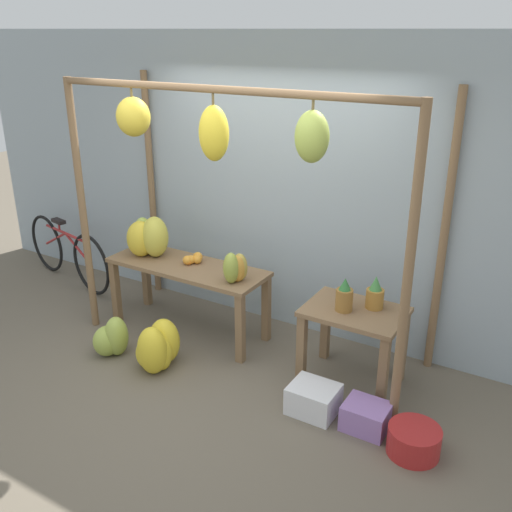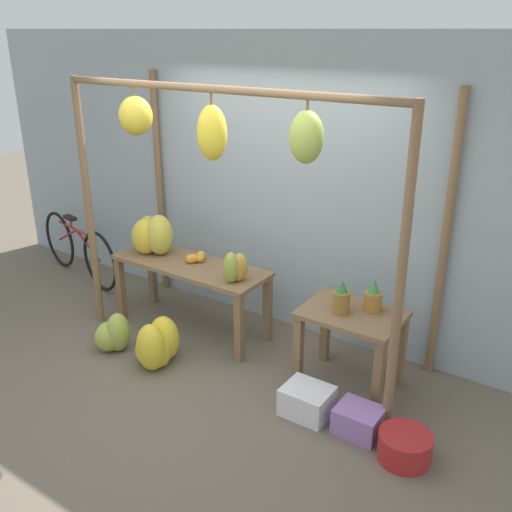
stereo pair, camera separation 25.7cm
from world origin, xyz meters
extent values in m
plane|color=#665B4C|center=(0.00, 0.00, 0.00)|extent=(20.00, 20.00, 0.00)
cube|color=#99A8B2|center=(0.00, 1.43, 1.40)|extent=(8.00, 0.08, 2.80)
cylinder|color=brown|center=(-1.56, 0.36, 1.21)|extent=(0.07, 0.07, 2.42)
cylinder|color=brown|center=(1.56, 0.36, 1.21)|extent=(0.07, 0.07, 2.42)
cylinder|color=brown|center=(-1.56, 1.34, 1.21)|extent=(0.07, 0.07, 2.42)
cylinder|color=brown|center=(1.56, 1.34, 1.21)|extent=(0.07, 0.07, 2.42)
cylinder|color=brown|center=(0.00, 0.36, 2.39)|extent=(3.11, 0.06, 0.06)
cylinder|color=brown|center=(-0.82, 0.36, 2.32)|extent=(0.02, 0.02, 0.07)
ellipsoid|color=gold|center=(-0.82, 0.36, 2.13)|extent=(0.29, 0.26, 0.32)
cylinder|color=brown|center=(-0.02, 0.36, 2.31)|extent=(0.02, 0.02, 0.08)
ellipsoid|color=yellow|center=(-0.02, 0.36, 2.06)|extent=(0.24, 0.22, 0.42)
cylinder|color=brown|center=(0.80, 0.36, 2.32)|extent=(0.02, 0.02, 0.06)
ellipsoid|color=#9EB247|center=(0.80, 0.36, 2.11)|extent=(0.24, 0.22, 0.36)
cube|color=brown|center=(-0.66, 0.76, 0.68)|extent=(1.59, 0.56, 0.04)
cube|color=brown|center=(-1.41, 0.53, 0.33)|extent=(0.07, 0.07, 0.66)
cube|color=brown|center=(0.09, 0.53, 0.33)|extent=(0.07, 0.07, 0.66)
cube|color=brown|center=(-1.41, 0.99, 0.33)|extent=(0.07, 0.07, 0.66)
cube|color=brown|center=(0.09, 0.99, 0.33)|extent=(0.07, 0.07, 0.66)
cube|color=brown|center=(1.05, 0.75, 0.66)|extent=(0.80, 0.58, 0.04)
cube|color=brown|center=(0.70, 0.51, 0.32)|extent=(0.07, 0.07, 0.64)
cube|color=brown|center=(1.41, 0.51, 0.32)|extent=(0.07, 0.07, 0.64)
cube|color=brown|center=(0.70, 0.99, 0.32)|extent=(0.07, 0.07, 0.64)
cube|color=brown|center=(1.41, 0.99, 0.32)|extent=(0.07, 0.07, 0.64)
ellipsoid|color=gold|center=(-1.06, 0.78, 0.91)|extent=(0.38, 0.39, 0.41)
ellipsoid|color=#9EB247|center=(-1.22, 0.80, 0.89)|extent=(0.23, 0.24, 0.37)
ellipsoid|color=gold|center=(-1.19, 0.71, 0.88)|extent=(0.36, 0.36, 0.36)
sphere|color=orange|center=(-0.64, 0.79, 0.74)|extent=(0.08, 0.08, 0.08)
sphere|color=orange|center=(-0.67, 0.79, 0.74)|extent=(0.08, 0.08, 0.08)
sphere|color=orange|center=(-0.64, 0.80, 0.75)|extent=(0.09, 0.09, 0.09)
sphere|color=orange|center=(-0.62, 0.88, 0.75)|extent=(0.09, 0.09, 0.09)
sphere|color=orange|center=(-0.59, 0.84, 0.74)|extent=(0.09, 0.09, 0.09)
sphere|color=orange|center=(-0.65, 0.77, 0.74)|extent=(0.07, 0.07, 0.07)
sphere|color=orange|center=(-0.66, 0.77, 0.75)|extent=(0.09, 0.09, 0.09)
cylinder|color=#A3702D|center=(1.17, 0.86, 0.76)|extent=(0.15, 0.15, 0.16)
cone|color=#428442|center=(1.17, 0.86, 0.90)|extent=(0.10, 0.10, 0.12)
cylinder|color=olive|center=(0.98, 0.69, 0.77)|extent=(0.14, 0.14, 0.18)
cone|color=#337538|center=(0.98, 0.69, 0.91)|extent=(0.10, 0.10, 0.10)
ellipsoid|color=#9EB247|center=(-0.95, 0.05, 0.19)|extent=(0.29, 0.30, 0.38)
ellipsoid|color=yellow|center=(-1.04, 0.10, 0.14)|extent=(0.23, 0.25, 0.29)
ellipsoid|color=#9EB247|center=(-1.02, -0.01, 0.14)|extent=(0.30, 0.32, 0.29)
ellipsoid|color=yellow|center=(-0.44, 0.06, 0.17)|extent=(0.28, 0.27, 0.34)
ellipsoid|color=yellow|center=(-0.49, 0.18, 0.21)|extent=(0.35, 0.32, 0.42)
ellipsoid|color=yellow|center=(-0.54, 0.04, 0.14)|extent=(0.38, 0.38, 0.29)
ellipsoid|color=yellow|center=(-0.47, -0.01, 0.22)|extent=(0.35, 0.33, 0.44)
cube|color=silver|center=(0.97, 0.21, 0.11)|extent=(0.37, 0.31, 0.23)
cylinder|color=#AD2323|center=(1.78, 0.14, 0.10)|extent=(0.37, 0.37, 0.20)
torus|color=black|center=(-3.08, 1.08, 0.35)|extent=(0.70, 0.18, 0.70)
torus|color=black|center=(-2.11, 0.87, 0.35)|extent=(0.70, 0.18, 0.70)
cylinder|color=maroon|center=(-2.60, 0.98, 0.60)|extent=(0.83, 0.21, 0.03)
cylinder|color=maroon|center=(-2.84, 1.03, 0.48)|extent=(0.50, 0.13, 0.28)
cylinder|color=maroon|center=(-2.35, 0.93, 0.48)|extent=(0.50, 0.13, 0.28)
cylinder|color=maroon|center=(-2.72, 1.01, 0.65)|extent=(0.02, 0.02, 0.10)
cube|color=black|center=(-2.72, 1.01, 0.72)|extent=(0.21, 0.12, 0.04)
cylinder|color=maroon|center=(-2.21, 0.90, 0.65)|extent=(0.02, 0.02, 0.10)
ellipsoid|color=#B2993D|center=(-0.04, 0.72, 0.83)|extent=(0.15, 0.13, 0.26)
ellipsoid|color=gold|center=(-0.04, 0.68, 0.83)|extent=(0.18, 0.17, 0.25)
ellipsoid|color=#93A33D|center=(-0.07, 0.63, 0.84)|extent=(0.21, 0.22, 0.28)
cube|color=#9970B7|center=(1.39, 0.23, 0.10)|extent=(0.33, 0.28, 0.21)
camera|label=1|loc=(2.49, -3.21, 2.80)|focal=40.00mm
camera|label=2|loc=(2.71, -3.07, 2.80)|focal=40.00mm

